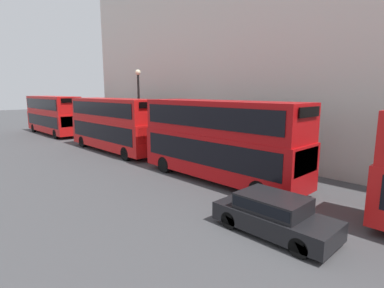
{
  "coord_description": "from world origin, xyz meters",
  "views": [
    {
      "loc": [
        -10.67,
        7.01,
        4.93
      ],
      "look_at": [
        0.48,
        18.71,
        2.09
      ],
      "focal_mm": 28.0,
      "sensor_mm": 36.0,
      "label": 1
    }
  ],
  "objects": [
    {
      "name": "car_hatchback",
      "position": [
        -1.8,
        12.18,
        0.73
      ],
      "size": [
        1.82,
        4.21,
        1.38
      ],
      "color": "black",
      "rests_on": "ground"
    },
    {
      "name": "street_lamp",
      "position": [
        3.24,
        27.95,
        4.11
      ],
      "size": [
        0.44,
        0.44,
        6.68
      ],
      "color": "black",
      "rests_on": "ground"
    },
    {
      "name": "bus_second_in_queue",
      "position": [
        1.6,
        17.72,
        2.45
      ],
      "size": [
        2.59,
        10.06,
        4.45
      ],
      "color": "#B20C0F",
      "rests_on": "ground"
    },
    {
      "name": "bus_third_in_queue",
      "position": [
        1.6,
        29.29,
        2.41
      ],
      "size": [
        2.59,
        10.48,
        4.37
      ],
      "color": "red",
      "rests_on": "ground"
    },
    {
      "name": "bus_trailing",
      "position": [
        1.6,
        43.31,
        2.42
      ],
      "size": [
        2.59,
        10.65,
        4.4
      ],
      "color": "red",
      "rests_on": "ground"
    }
  ]
}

